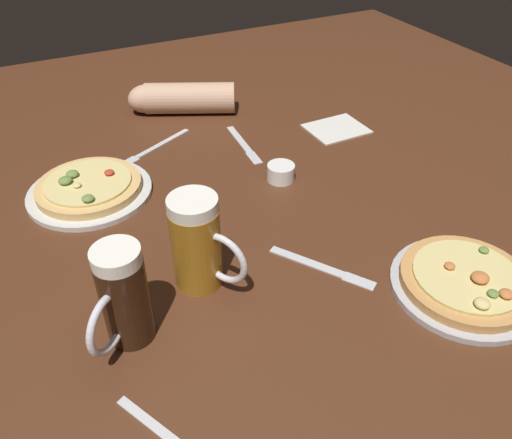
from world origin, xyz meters
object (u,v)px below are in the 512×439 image
beer_mug_amber (123,298)px  ramekin_sauce (281,172)px  fork_left (155,147)px  knife_right (322,267)px  napkin_folded (336,128)px  diner_arm (179,98)px  pizza_plate_far (89,188)px  knife_spare (244,144)px  pizza_plate_near (465,282)px  beer_mug_dark (198,244)px

beer_mug_amber → ramekin_sauce: size_ratio=2.79×
fork_left → knife_right: (0.14, -0.58, -0.00)m
napkin_folded → diner_arm: diner_arm is taller
knife_right → ramekin_sauce: bearing=75.8°
diner_arm → napkin_folded: bearing=-40.0°
pizza_plate_far → knife_spare: pizza_plate_far is taller
pizza_plate_near → knife_right: 0.26m
pizza_plate_near → ramekin_sauce: (-0.12, 0.46, 0.00)m
knife_right → diner_arm: bearing=91.0°
pizza_plate_near → beer_mug_dark: bearing=151.1°
beer_mug_amber → napkin_folded: (0.70, 0.46, -0.09)m
beer_mug_amber → knife_right: (0.37, -0.00, -0.09)m
diner_arm → fork_left: bearing=-127.7°
beer_mug_amber → knife_spare: 0.66m
ramekin_sauce → knife_right: 0.31m
knife_right → diner_arm: size_ratio=0.63×
pizza_plate_far → diner_arm: (0.33, 0.31, 0.03)m
beer_mug_amber → diner_arm: 0.83m
knife_right → beer_mug_amber: bearing=179.8°
pizza_plate_far → beer_mug_dark: 0.40m
pizza_plate_near → ramekin_sauce: size_ratio=4.03×
beer_mug_amber → diner_arm: bearing=64.7°
pizza_plate_near → diner_arm: (-0.21, 0.91, 0.03)m
beer_mug_amber → pizza_plate_far: bearing=86.5°
napkin_folded → diner_arm: size_ratio=0.52×
beer_mug_dark → ramekin_sauce: size_ratio=2.81×
beer_mug_amber → ramekin_sauce: bearing=34.2°
beer_mug_dark → beer_mug_amber: bearing=-155.6°
beer_mug_dark → beer_mug_amber: size_ratio=1.01×
pizza_plate_near → napkin_folded: size_ratio=1.68×
knife_right → pizza_plate_far: bearing=127.6°
fork_left → diner_arm: bearing=52.3°
beer_mug_dark → knife_spare: size_ratio=0.87×
diner_arm → beer_mug_dark: bearing=-106.7°
pizza_plate_near → diner_arm: size_ratio=0.87×
napkin_folded → knife_right: (-0.34, -0.46, -0.00)m
pizza_plate_near → fork_left: (-0.34, 0.74, -0.01)m
pizza_plate_far → beer_mug_amber: bearing=-93.5°
ramekin_sauce → pizza_plate_near: bearing=-75.3°
pizza_plate_far → beer_mug_amber: size_ratio=1.53×
pizza_plate_far → diner_arm: bearing=43.3°
beer_mug_dark → beer_mug_amber: (-0.15, -0.07, -0.00)m
knife_right → knife_spare: same height
beer_mug_amber → knife_right: beer_mug_amber is taller
pizza_plate_near → fork_left: bearing=114.8°
beer_mug_dark → napkin_folded: beer_mug_dark is taller
pizza_plate_near → knife_spare: 0.67m
pizza_plate_far → fork_left: pizza_plate_far is taller
napkin_folded → knife_spare: size_ratio=0.74×
napkin_folded → fork_left: size_ratio=0.73×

